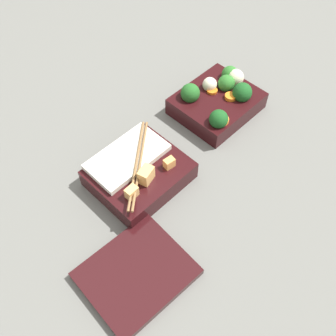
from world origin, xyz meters
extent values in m
plane|color=slate|center=(0.00, 0.00, 0.00)|extent=(3.00, 3.00, 0.00)
cube|color=black|center=(-0.12, -0.03, 0.02)|extent=(0.18, 0.15, 0.04)
sphere|color=#19511E|center=(-0.16, 0.01, 0.05)|extent=(0.04, 0.04, 0.04)
sphere|color=#2D7028|center=(-0.16, -0.04, 0.05)|extent=(0.04, 0.04, 0.04)
sphere|color=#19511E|center=(-0.06, 0.02, 0.05)|extent=(0.04, 0.04, 0.04)
sphere|color=#236023|center=(-0.08, -0.07, 0.05)|extent=(0.04, 0.04, 0.04)
sphere|color=#2D7028|center=(-0.19, -0.05, 0.05)|extent=(0.04, 0.04, 0.04)
cylinder|color=orange|center=(-0.14, -0.01, 0.05)|extent=(0.03, 0.03, 0.01)
cylinder|color=orange|center=(-0.07, 0.03, 0.05)|extent=(0.03, 0.03, 0.01)
cylinder|color=orange|center=(-0.13, -0.05, 0.04)|extent=(0.03, 0.03, 0.01)
sphere|color=beige|center=(-0.13, -0.06, 0.05)|extent=(0.03, 0.03, 0.03)
sphere|color=beige|center=(-0.19, -0.03, 0.05)|extent=(0.04, 0.04, 0.04)
cube|color=black|center=(0.13, -0.01, 0.02)|extent=(0.18, 0.15, 0.04)
cube|color=silver|center=(0.13, -0.04, 0.05)|extent=(0.15, 0.09, 0.01)
cube|color=#F4A356|center=(0.09, 0.03, 0.05)|extent=(0.02, 0.02, 0.02)
cube|color=#EAB266|center=(0.14, 0.02, 0.06)|extent=(0.03, 0.03, 0.03)
cube|color=#EAB266|center=(0.18, 0.03, 0.05)|extent=(0.02, 0.02, 0.02)
cylinder|color=olive|center=(0.13, -0.01, 0.06)|extent=(0.16, 0.14, 0.01)
cylinder|color=olive|center=(0.13, -0.01, 0.06)|extent=(0.16, 0.14, 0.01)
cube|color=black|center=(0.27, 0.13, 0.01)|extent=(0.18, 0.16, 0.02)
camera|label=1|loc=(0.41, 0.34, 0.64)|focal=42.00mm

